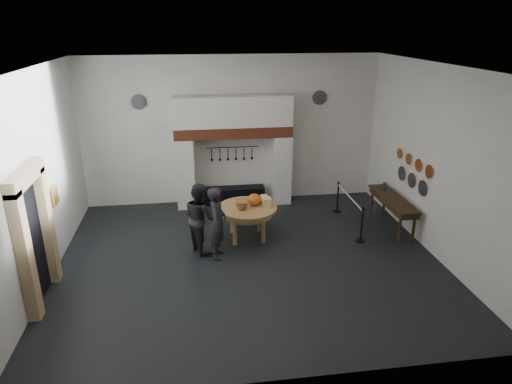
{
  "coord_description": "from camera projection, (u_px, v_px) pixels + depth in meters",
  "views": [
    {
      "loc": [
        -1.23,
        -9.66,
        5.39
      ],
      "look_at": [
        0.31,
        0.99,
        1.35
      ],
      "focal_mm": 32.0,
      "sensor_mm": 36.0,
      "label": 1
    }
  ],
  "objects": [
    {
      "name": "visitor_near",
      "position": [
        218.0,
        223.0,
        10.83
      ],
      "size": [
        0.53,
        0.71,
        1.79
      ],
      "primitive_type": "imported",
      "rotation": [
        0.0,
        0.0,
        1.41
      ],
      "color": "black",
      "rests_on": "floor"
    },
    {
      "name": "pewter_plate_back_left",
      "position": [
        139.0,
        102.0,
        13.19
      ],
      "size": [
        0.44,
        0.03,
        0.44
      ],
      "primitive_type": "cylinder",
      "rotation": [
        1.57,
        0.0,
        0.0
      ],
      "color": "#4C4C51",
      "rests_on": "wall_back"
    },
    {
      "name": "pumpkin",
      "position": [
        254.0,
        199.0,
        11.88
      ],
      "size": [
        0.36,
        0.36,
        0.31
      ],
      "primitive_type": "ellipsoid",
      "color": "#D4621E",
      "rests_on": "work_table"
    },
    {
      "name": "pewter_plate_back_right",
      "position": [
        320.0,
        98.0,
        13.92
      ],
      "size": [
        0.44,
        0.03,
        0.44
      ],
      "primitive_type": "cylinder",
      "rotation": [
        1.57,
        0.0,
        0.0
      ],
      "color": "#4C4C51",
      "rests_on": "wall_back"
    },
    {
      "name": "floor",
      "position": [
        249.0,
        259.0,
        11.01
      ],
      "size": [
        9.0,
        8.0,
        0.02
      ],
      "primitive_type": "cube",
      "color": "black",
      "rests_on": "ground"
    },
    {
      "name": "utensil_rail",
      "position": [
        233.0,
        147.0,
        14.03
      ],
      "size": [
        1.6,
        0.02,
        0.02
      ],
      "primitive_type": "cylinder",
      "rotation": [
        0.0,
        1.57,
        0.0
      ],
      "color": "black",
      "rests_on": "wall_back"
    },
    {
      "name": "iron_range",
      "position": [
        234.0,
        195.0,
        14.37
      ],
      "size": [
        1.9,
        0.45,
        0.5
      ],
      "primitive_type": "cube",
      "color": "black",
      "rests_on": "floor"
    },
    {
      "name": "side_table",
      "position": [
        393.0,
        199.0,
        12.37
      ],
      "size": [
        0.55,
        2.2,
        0.06
      ],
      "primitive_type": "cube",
      "color": "#332412",
      "rests_on": "floor"
    },
    {
      "name": "barrier_rope",
      "position": [
        350.0,
        197.0,
        12.54
      ],
      "size": [
        0.04,
        2.0,
        0.04
      ],
      "primitive_type": "cylinder",
      "rotation": [
        1.57,
        0.0,
        0.0
      ],
      "color": "beige",
      "rests_on": "barrier_post_near"
    },
    {
      "name": "chimney_pier_left",
      "position": [
        185.0,
        173.0,
        13.82
      ],
      "size": [
        0.55,
        0.7,
        2.15
      ],
      "primitive_type": "cube",
      "color": "silver",
      "rests_on": "floor"
    },
    {
      "name": "pewter_jug",
      "position": [
        385.0,
        186.0,
        12.88
      ],
      "size": [
        0.12,
        0.12,
        0.22
      ],
      "primitive_type": "cylinder",
      "color": "#545359",
      "rests_on": "side_table"
    },
    {
      "name": "door_jamb_near",
      "position": [
        25.0,
        258.0,
        8.39
      ],
      "size": [
        0.22,
        0.3,
        2.6
      ],
      "primitive_type": "cube",
      "color": "tan",
      "rests_on": "floor"
    },
    {
      "name": "copper_pan_a",
      "position": [
        429.0,
        172.0,
        11.11
      ],
      "size": [
        0.03,
        0.34,
        0.34
      ],
      "primitive_type": "cylinder",
      "rotation": [
        0.0,
        1.57,
        0.0
      ],
      "color": "#C6662D",
      "rests_on": "wall_right"
    },
    {
      "name": "ceiling",
      "position": [
        248.0,
        67.0,
        9.43
      ],
      "size": [
        9.0,
        8.0,
        0.02
      ],
      "primitive_type": "cube",
      "color": "silver",
      "rests_on": "wall_back"
    },
    {
      "name": "wall_back",
      "position": [
        232.0,
        131.0,
        13.93
      ],
      "size": [
        9.0,
        0.02,
        4.5
      ],
      "primitive_type": "cube",
      "color": "white",
      "rests_on": "floor"
    },
    {
      "name": "pewter_plate_left",
      "position": [
        423.0,
        188.0,
        11.47
      ],
      "size": [
        0.03,
        0.4,
        0.4
      ],
      "primitive_type": "cylinder",
      "rotation": [
        0.0,
        1.57,
        0.0
      ],
      "color": "#4C4C51",
      "rests_on": "wall_right"
    },
    {
      "name": "pewter_plate_right",
      "position": [
        402.0,
        173.0,
        12.58
      ],
      "size": [
        0.03,
        0.4,
        0.4
      ],
      "primitive_type": "cylinder",
      "rotation": [
        0.0,
        1.57,
        0.0
      ],
      "color": "#4C4C51",
      "rests_on": "wall_right"
    },
    {
      "name": "chimney_hood",
      "position": [
        233.0,
        111.0,
        13.37
      ],
      "size": [
        3.5,
        0.7,
        0.9
      ],
      "primitive_type": "cube",
      "color": "silver",
      "rests_on": "hearth_brick_band"
    },
    {
      "name": "copper_pan_d",
      "position": [
        400.0,
        153.0,
        12.64
      ],
      "size": [
        0.03,
        0.28,
        0.28
      ],
      "primitive_type": "cylinder",
      "rotation": [
        0.0,
        1.57,
        0.0
      ],
      "color": "#C6662D",
      "rests_on": "wall_right"
    },
    {
      "name": "visitor_far",
      "position": [
        200.0,
        218.0,
        11.15
      ],
      "size": [
        0.97,
        1.06,
        1.76
      ],
      "primitive_type": "imported",
      "rotation": [
        0.0,
        0.0,
        2.02
      ],
      "color": "#222227",
      "rests_on": "floor"
    },
    {
      "name": "copper_pan_b",
      "position": [
        418.0,
        165.0,
        11.62
      ],
      "size": [
        0.03,
        0.32,
        0.32
      ],
      "primitive_type": "cylinder",
      "rotation": [
        0.0,
        1.57,
        0.0
      ],
      "color": "#C6662D",
      "rests_on": "wall_right"
    },
    {
      "name": "barrier_post_near",
      "position": [
        362.0,
        225.0,
        11.75
      ],
      "size": [
        0.05,
        0.05,
        0.9
      ],
      "primitive_type": "cylinder",
      "color": "black",
      "rests_on": "floor"
    },
    {
      "name": "copper_pan_c",
      "position": [
        409.0,
        159.0,
        12.13
      ],
      "size": [
        0.03,
        0.3,
        0.3
      ],
      "primitive_type": "cylinder",
      "rotation": [
        0.0,
        1.57,
        0.0
      ],
      "color": "#C6662D",
      "rests_on": "wall_right"
    },
    {
      "name": "wall_right",
      "position": [
        437.0,
        162.0,
        10.82
      ],
      "size": [
        0.02,
        8.0,
        4.5
      ],
      "primitive_type": "cube",
      "color": "white",
      "rests_on": "floor"
    },
    {
      "name": "hearth_brick_band",
      "position": [
        233.0,
        131.0,
        13.58
      ],
      "size": [
        3.5,
        0.72,
        0.32
      ],
      "primitive_type": "cube",
      "color": "#9E442B",
      "rests_on": "chimney_pier_left"
    },
    {
      "name": "chimney_pier_right",
      "position": [
        281.0,
        169.0,
        14.21
      ],
      "size": [
        0.55,
        0.7,
        2.15
      ],
      "primitive_type": "cube",
      "color": "silver",
      "rests_on": "floor"
    },
    {
      "name": "bread_loaf",
      "position": [
        242.0,
        200.0,
        12.1
      ],
      "size": [
        0.31,
        0.18,
        0.13
      ],
      "primitive_type": "ellipsoid",
      "color": "olive",
      "rests_on": "work_table"
    },
    {
      "name": "barrier_post_far",
      "position": [
        338.0,
        198.0,
        13.61
      ],
      "size": [
        0.05,
        0.05,
        0.9
      ],
      "primitive_type": "cylinder",
      "color": "black",
      "rests_on": "floor"
    },
    {
      "name": "wall_plaque",
      "position": [
        55.0,
        195.0,
        10.59
      ],
      "size": [
        0.05,
        0.34,
        0.44
      ],
      "primitive_type": "cube",
      "color": "gold",
      "rests_on": "wall_left"
    },
    {
      "name": "door_jamb_far",
      "position": [
        47.0,
        226.0,
        9.69
      ],
      "size": [
        0.22,
        0.3,
        2.6
      ],
      "primitive_type": "cube",
      "color": "tan",
      "rests_on": "floor"
    },
    {
      "name": "pewter_plate_mid",
      "position": [
        412.0,
        180.0,
        12.02
      ],
      "size": [
        0.03,
        0.4,
        0.4
      ],
      "primitive_type": "cylinder",
      "rotation": [
        0.0,
        1.57,
        0.0
      ],
      "color": "#4C4C51",
      "rests_on": "wall_right"
    },
    {
      "name": "wall_left",
      "position": [
        38.0,
        180.0,
        9.62
      ],
      "size": [
        0.02,
        8.0,
        4.5
      ],
      "primitive_type": "cube",
      "color": "white",
      "rests_on": "floor"
    },
    {
      "name": "work_table",
      "position": [
        247.0,
        208.0,
        11.83
      ],
      "size": [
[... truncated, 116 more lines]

